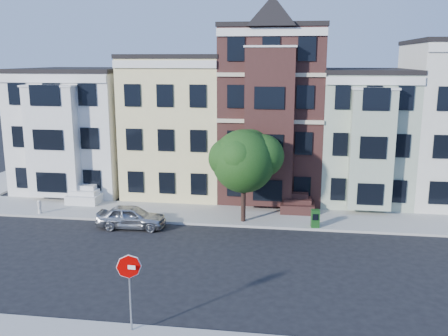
% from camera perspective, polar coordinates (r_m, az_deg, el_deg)
% --- Properties ---
extents(ground, '(120.00, 120.00, 0.00)m').
position_cam_1_polar(ground, '(24.73, 3.67, -11.50)').
color(ground, black).
extents(far_sidewalk, '(60.00, 4.00, 0.15)m').
position_cam_1_polar(far_sidewalk, '(32.17, 4.84, -5.63)').
color(far_sidewalk, '#9E9B93').
rests_on(far_sidewalk, ground).
extents(house_white, '(8.00, 9.00, 9.00)m').
position_cam_1_polar(house_white, '(41.02, -15.90, 4.21)').
color(house_white, silver).
rests_on(house_white, ground).
extents(house_yellow, '(7.00, 9.00, 10.00)m').
position_cam_1_polar(house_yellow, '(38.39, -4.94, 4.86)').
color(house_yellow, '#F2E198').
rests_on(house_yellow, ground).
extents(house_brown, '(7.00, 9.00, 12.00)m').
position_cam_1_polar(house_brown, '(37.31, 5.62, 6.17)').
color(house_brown, '#371C18').
rests_on(house_brown, ground).
extents(house_green, '(6.00, 9.00, 9.00)m').
position_cam_1_polar(house_green, '(37.76, 15.49, 3.56)').
color(house_green, '#A0B096').
rests_on(house_green, ground).
extents(street_tree, '(6.71, 6.71, 7.07)m').
position_cam_1_polar(street_tree, '(30.20, 2.26, 0.30)').
color(street_tree, '#26501B').
rests_on(street_tree, far_sidewalk).
extents(parked_car, '(4.19, 1.83, 1.41)m').
position_cam_1_polar(parked_car, '(30.62, -10.54, -5.51)').
color(parked_car, '#9FA2A7').
rests_on(parked_car, ground).
extents(newspaper_box, '(0.53, 0.48, 1.07)m').
position_cam_1_polar(newspaper_box, '(30.35, 10.39, -5.70)').
color(newspaper_box, '#1C541C').
rests_on(newspaper_box, far_sidewalk).
extents(fire_hydrant, '(0.26, 0.26, 0.72)m').
position_cam_1_polar(fire_hydrant, '(34.65, -20.33, -4.31)').
color(fire_hydrant, beige).
rests_on(fire_hydrant, far_sidewalk).
extents(stop_sign, '(0.93, 0.20, 3.36)m').
position_cam_1_polar(stop_sign, '(19.00, -10.71, -13.33)').
color(stop_sign, '#BA0100').
rests_on(stop_sign, near_sidewalk).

